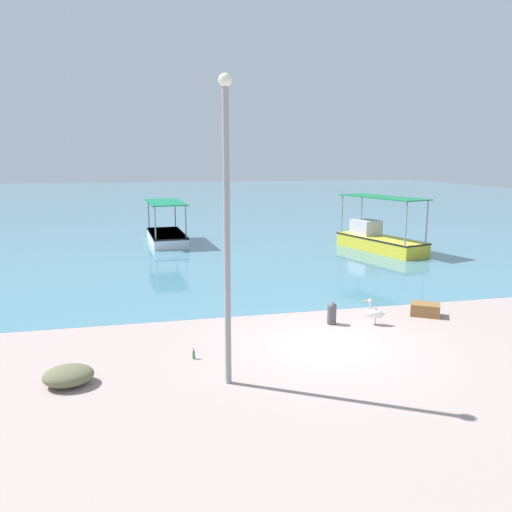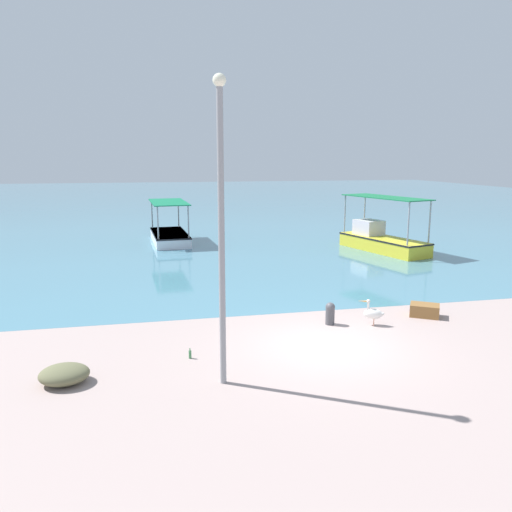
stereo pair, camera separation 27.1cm
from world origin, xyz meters
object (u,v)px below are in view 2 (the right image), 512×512
Objects in this scene: mooring_bollard at (330,313)px; fishing_boat_center at (381,239)px; net_pile at (64,374)px; lamp_post at (221,220)px; fishing_boat_far_left at (170,234)px; cargo_crate at (425,310)px; pelican at (373,313)px; glass_bottle at (190,354)px.

fishing_boat_center is at bearing 57.70° from mooring_bollard.
mooring_bollard is 7.69m from net_pile.
lamp_post reaches higher than net_pile.
fishing_boat_far_left is 17.59m from cargo_crate.
pelican is at bearing 30.67° from lamp_post.
lamp_post reaches higher than fishing_boat_center.
mooring_bollard is at bearing -75.48° from fishing_boat_far_left.
fishing_boat_center reaches higher than cargo_crate.
fishing_boat_center is at bearing 48.44° from glass_bottle.
net_pile is (-7.23, -2.60, -0.15)m from mooring_bollard.
glass_bottle is (-11.34, -12.79, -0.54)m from fishing_boat_center.
net_pile reaches higher than glass_bottle.
mooring_bollard is at bearing 19.80° from net_pile.
glass_bottle is at bearing -166.10° from cargo_crate.
fishing_boat_center is 1.09× the size of fishing_boat_far_left.
fishing_boat_center is 21.18× the size of glass_bottle.
lamp_post is 3.95m from glass_bottle.
cargo_crate is (7.39, -15.95, -0.29)m from fishing_boat_far_left.
cargo_crate is at bearing -65.13° from fishing_boat_far_left.
fishing_boat_center is 0.86× the size of lamp_post.
fishing_boat_center reaches higher than glass_bottle.
fishing_boat_far_left is 6.53× the size of pelican.
pelican is 0.72× the size of net_pile.
pelican is 8.77m from net_pile.
glass_bottle is (-7.60, -1.88, -0.09)m from cargo_crate.
lamp_post is at bearing -149.33° from pelican.
pelican is 6.67m from lamp_post.
fishing_boat_center is 19.70m from net_pile.
mooring_bollard is at bearing -177.79° from cargo_crate.
pelican reaches higher than net_pile.
mooring_bollard reaches higher than cargo_crate.
cargo_crate is (3.23, 0.12, -0.17)m from mooring_bollard.
pelican is 1.17× the size of mooring_bollard.
fishing_boat_center is 7.15× the size of pelican.
fishing_boat_center is 12.74m from pelican.
pelican reaches higher than cargo_crate.
fishing_boat_center is 18.15m from lamp_post.
lamp_post is (0.42, -19.37, 3.20)m from fishing_boat_far_left.
mooring_bollard is at bearing 41.36° from lamp_post.
fishing_boat_far_left reaches higher than cargo_crate.
pelican reaches higher than glass_bottle.
lamp_post is at bearing -138.64° from mooring_bollard.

